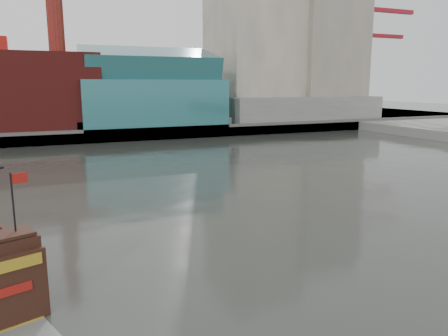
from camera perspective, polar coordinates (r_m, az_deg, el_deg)
name	(u,v)px	position (r m, az deg, el deg)	size (l,w,h in m)	color
ground	(264,258)	(29.26, 5.31, -11.64)	(400.00, 400.00, 0.00)	#2B2F29
promenade_far	(92,124)	(116.83, -16.85, 5.49)	(220.00, 60.00, 2.00)	slate
seawall	(111,136)	(87.69, -14.61, 4.13)	(220.00, 1.00, 2.60)	#4C4C49
skyline	(113,26)	(110.55, -14.28, 17.58)	(149.00, 45.00, 62.00)	brown
crane_a	(367,56)	(140.11, 18.17, 13.68)	(22.50, 4.00, 32.25)	slate
crane_b	(368,70)	(153.80, 18.34, 12.06)	(19.10, 4.00, 26.25)	slate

